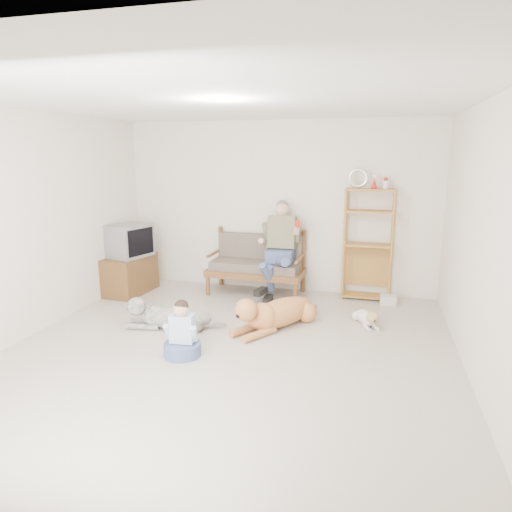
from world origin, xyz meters
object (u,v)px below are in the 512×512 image
(loveseat, at_px, (257,263))
(golden_retriever, at_px, (275,313))
(etagere, at_px, (368,243))
(tv_stand, at_px, (130,274))

(loveseat, xyz_separation_m, golden_retriever, (0.61, -1.45, -0.29))
(loveseat, height_order, etagere, etagere)
(etagere, distance_m, golden_retriever, 2.01)
(loveseat, bearing_deg, golden_retriever, -65.80)
(etagere, relative_size, tv_stand, 2.12)
(tv_stand, bearing_deg, loveseat, 19.08)
(etagere, xyz_separation_m, golden_retriever, (-1.09, -1.56, -0.67))
(tv_stand, xyz_separation_m, golden_retriever, (2.57, -0.92, -0.10))
(loveseat, height_order, tv_stand, loveseat)
(tv_stand, bearing_deg, golden_retriever, -15.71)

